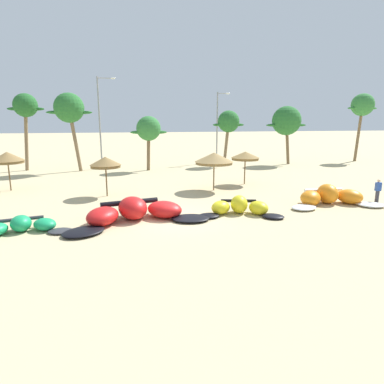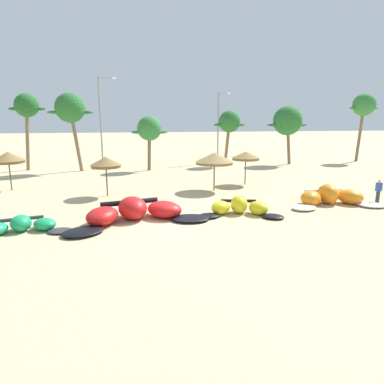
{
  "view_description": "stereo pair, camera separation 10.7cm",
  "coord_description": "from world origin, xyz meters",
  "px_view_note": "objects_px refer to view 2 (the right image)",
  "views": [
    {
      "loc": [
        -2.66,
        -17.99,
        5.45
      ],
      "look_at": [
        1.45,
        2.0,
        1.0
      ],
      "focal_mm": 31.17,
      "sensor_mm": 36.0,
      "label": 1
    },
    {
      "loc": [
        -2.55,
        -18.01,
        5.45
      ],
      "look_at": [
        1.45,
        2.0,
        1.0
      ],
      "focal_mm": 31.17,
      "sensor_mm": 36.0,
      "label": 2
    }
  ],
  "objects_px": {
    "beach_umbrella_near_palms": "(214,158)",
    "palm_left": "(27,107)",
    "kite_right_of_center": "(331,197)",
    "kite_center": "(239,207)",
    "palm_center_left": "(149,129)",
    "palm_center_right": "(229,122)",
    "palm_right": "(364,106)",
    "palm_left_of_gap": "(70,109)",
    "kite_left": "(21,226)",
    "beach_umbrella_near_van": "(8,157)",
    "person_near_kites": "(378,191)",
    "lamppost_west": "(102,118)",
    "lamppost_west_center": "(219,124)",
    "beach_umbrella_outermost": "(246,156)",
    "palm_right_of_gap": "(288,121)",
    "beach_umbrella_middle": "(106,162)",
    "kite_left_of_center": "(134,212)"
  },
  "relations": [
    {
      "from": "person_near_kites",
      "to": "palm_center_left",
      "type": "height_order",
      "value": "palm_center_left"
    },
    {
      "from": "palm_center_right",
      "to": "palm_right",
      "type": "relative_size",
      "value": 0.74
    },
    {
      "from": "beach_umbrella_near_van",
      "to": "lamppost_west",
      "type": "height_order",
      "value": "lamppost_west"
    },
    {
      "from": "palm_right",
      "to": "lamppost_west_center",
      "type": "xyz_separation_m",
      "value": [
        -18.64,
        2.7,
        -2.23
      ]
    },
    {
      "from": "beach_umbrella_near_palms",
      "to": "beach_umbrella_outermost",
      "type": "bearing_deg",
      "value": 30.75
    },
    {
      "from": "palm_center_left",
      "to": "beach_umbrella_near_van",
      "type": "bearing_deg",
      "value": -143.41
    },
    {
      "from": "kite_right_of_center",
      "to": "palm_left",
      "type": "relative_size",
      "value": 0.8
    },
    {
      "from": "beach_umbrella_middle",
      "to": "palm_right_of_gap",
      "type": "xyz_separation_m",
      "value": [
        20.92,
        13.86,
        2.79
      ]
    },
    {
      "from": "palm_center_left",
      "to": "lamppost_west_center",
      "type": "height_order",
      "value": "lamppost_west_center"
    },
    {
      "from": "beach_umbrella_middle",
      "to": "lamppost_west",
      "type": "height_order",
      "value": "lamppost_west"
    },
    {
      "from": "palm_left",
      "to": "palm_right",
      "type": "relative_size",
      "value": 0.93
    },
    {
      "from": "palm_left_of_gap",
      "to": "palm_center_right",
      "type": "relative_size",
      "value": 1.26
    },
    {
      "from": "beach_umbrella_near_van",
      "to": "palm_left",
      "type": "relative_size",
      "value": 0.37
    },
    {
      "from": "kite_center",
      "to": "lamppost_west",
      "type": "distance_m",
      "value": 23.26
    },
    {
      "from": "kite_right_of_center",
      "to": "beach_umbrella_near_van",
      "type": "bearing_deg",
      "value": 157.67
    },
    {
      "from": "palm_left_of_gap",
      "to": "lamppost_west_center",
      "type": "xyz_separation_m",
      "value": [
        17.37,
        4.46,
        -1.6
      ]
    },
    {
      "from": "beach_umbrella_near_van",
      "to": "beach_umbrella_outermost",
      "type": "height_order",
      "value": "beach_umbrella_near_van"
    },
    {
      "from": "person_near_kites",
      "to": "kite_right_of_center",
      "type": "bearing_deg",
      "value": 173.46
    },
    {
      "from": "beach_umbrella_near_van",
      "to": "palm_center_right",
      "type": "bearing_deg",
      "value": 26.98
    },
    {
      "from": "palm_left",
      "to": "lamppost_west_center",
      "type": "distance_m",
      "value": 22.25
    },
    {
      "from": "kite_left_of_center",
      "to": "palm_right",
      "type": "height_order",
      "value": "palm_right"
    },
    {
      "from": "beach_umbrella_near_palms",
      "to": "palm_right_of_gap",
      "type": "height_order",
      "value": "palm_right_of_gap"
    },
    {
      "from": "beach_umbrella_near_palms",
      "to": "palm_left",
      "type": "height_order",
      "value": "palm_left"
    },
    {
      "from": "palm_left",
      "to": "palm_right",
      "type": "distance_m",
      "value": 40.65
    },
    {
      "from": "lamppost_west",
      "to": "palm_center_left",
      "type": "bearing_deg",
      "value": -24.79
    },
    {
      "from": "kite_left_of_center",
      "to": "palm_center_left",
      "type": "distance_m",
      "value": 19.2
    },
    {
      "from": "kite_left",
      "to": "palm_right_of_gap",
      "type": "distance_m",
      "value": 33.01
    },
    {
      "from": "person_near_kites",
      "to": "palm_center_left",
      "type": "relative_size",
      "value": 0.28
    },
    {
      "from": "kite_left",
      "to": "palm_right",
      "type": "distance_m",
      "value": 42.69
    },
    {
      "from": "kite_right_of_center",
      "to": "palm_left",
      "type": "xyz_separation_m",
      "value": [
        -23.1,
        20.17,
        6.23
      ]
    },
    {
      "from": "beach_umbrella_middle",
      "to": "palm_right_of_gap",
      "type": "bearing_deg",
      "value": 33.52
    },
    {
      "from": "kite_center",
      "to": "palm_center_left",
      "type": "height_order",
      "value": "palm_center_left"
    },
    {
      "from": "palm_right",
      "to": "palm_center_right",
      "type": "bearing_deg",
      "value": -178.45
    },
    {
      "from": "person_near_kites",
      "to": "beach_umbrella_near_palms",
      "type": "bearing_deg",
      "value": 146.67
    },
    {
      "from": "beach_umbrella_middle",
      "to": "palm_right_of_gap",
      "type": "relative_size",
      "value": 0.41
    },
    {
      "from": "kite_left",
      "to": "beach_umbrella_near_van",
      "type": "distance_m",
      "value": 11.8
    },
    {
      "from": "beach_umbrella_outermost",
      "to": "palm_right_of_gap",
      "type": "xyz_separation_m",
      "value": [
        9.5,
        11.5,
        2.82
      ]
    },
    {
      "from": "kite_left",
      "to": "palm_center_right",
      "type": "relative_size",
      "value": 0.76
    },
    {
      "from": "kite_center",
      "to": "palm_right",
      "type": "height_order",
      "value": "palm_right"
    },
    {
      "from": "lamppost_west_center",
      "to": "beach_umbrella_near_van",
      "type": "bearing_deg",
      "value": -146.12
    },
    {
      "from": "palm_left_of_gap",
      "to": "lamppost_west",
      "type": "bearing_deg",
      "value": 23.96
    },
    {
      "from": "kite_center",
      "to": "beach_umbrella_near_palms",
      "type": "distance_m",
      "value": 7.21
    },
    {
      "from": "kite_left_of_center",
      "to": "kite_center",
      "type": "distance_m",
      "value": 6.08
    },
    {
      "from": "kite_left_of_center",
      "to": "beach_umbrella_outermost",
      "type": "xyz_separation_m",
      "value": [
        9.67,
        8.92,
        1.96
      ]
    },
    {
      "from": "beach_umbrella_middle",
      "to": "palm_left_of_gap",
      "type": "height_order",
      "value": "palm_left_of_gap"
    },
    {
      "from": "kite_left",
      "to": "kite_center",
      "type": "bearing_deg",
      "value": 4.73
    },
    {
      "from": "lamppost_west_center",
      "to": "beach_umbrella_near_palms",
      "type": "bearing_deg",
      "value": -106.89
    },
    {
      "from": "beach_umbrella_near_palms",
      "to": "kite_right_of_center",
      "type": "bearing_deg",
      "value": -43.1
    },
    {
      "from": "palm_left_of_gap",
      "to": "lamppost_west",
      "type": "relative_size",
      "value": 0.82
    },
    {
      "from": "kite_right_of_center",
      "to": "beach_umbrella_outermost",
      "type": "distance_m",
      "value": 8.61
    }
  ]
}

